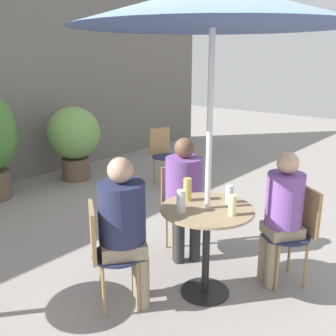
% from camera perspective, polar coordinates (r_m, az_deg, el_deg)
% --- Properties ---
extents(ground_plane, '(20.00, 20.00, 0.00)m').
position_cam_1_polar(ground_plane, '(3.45, 7.46, -17.43)').
color(ground_plane, gray).
extents(cafe_table_near, '(0.73, 0.73, 0.75)m').
position_cam_1_polar(cafe_table_near, '(3.16, 5.63, -8.85)').
color(cafe_table_near, black).
rests_on(cafe_table_near, ground_plane).
extents(bistro_chair_0, '(0.46, 0.45, 0.84)m').
position_cam_1_polar(bistro_chair_0, '(3.51, 18.09, -8.00)').
color(bistro_chair_0, '#232847').
rests_on(bistro_chair_0, ground_plane).
extents(bistro_chair_1, '(0.45, 0.46, 0.84)m').
position_cam_1_polar(bistro_chair_1, '(3.88, 1.77, -4.82)').
color(bistro_chair_1, '#232847').
rests_on(bistro_chair_1, ground_plane).
extents(bistro_chair_2, '(0.46, 0.45, 0.84)m').
position_cam_1_polar(bistro_chair_2, '(3.04, -9.00, -11.23)').
color(bistro_chair_2, '#232847').
rests_on(bistro_chair_2, ground_plane).
extents(bistro_chair_4, '(0.42, 0.44, 0.84)m').
position_cam_1_polar(bistro_chair_4, '(5.91, -0.79, 2.54)').
color(bistro_chair_4, '#232847').
rests_on(bistro_chair_4, ground_plane).
extents(seated_person_0, '(0.38, 0.38, 1.16)m').
position_cam_1_polar(seated_person_0, '(3.37, 16.30, -5.48)').
color(seated_person_0, gray).
rests_on(seated_person_0, ground_plane).
extents(seated_person_1, '(0.43, 0.44, 1.17)m').
position_cam_1_polar(seated_person_1, '(3.69, 2.39, -2.95)').
color(seated_person_1, '#2D2D33').
rests_on(seated_person_1, ground_plane).
extents(seated_person_2, '(0.45, 0.44, 1.20)m').
position_cam_1_polar(seated_person_2, '(2.97, -6.39, -7.67)').
color(seated_person_2, gray).
rests_on(seated_person_2, ground_plane).
extents(beer_glass_0, '(0.06, 0.06, 0.14)m').
position_cam_1_polar(beer_glass_0, '(3.20, 8.90, -3.77)').
color(beer_glass_0, silver).
rests_on(beer_glass_0, cafe_table_near).
extents(beer_glass_1, '(0.07, 0.07, 0.19)m').
position_cam_1_polar(beer_glass_1, '(3.20, 2.83, -3.13)').
color(beer_glass_1, '#DBC65B').
rests_on(beer_glass_1, cafe_table_near).
extents(beer_glass_2, '(0.07, 0.07, 0.17)m').
position_cam_1_polar(beer_glass_2, '(2.97, 1.92, -4.84)').
color(beer_glass_2, silver).
rests_on(beer_glass_2, cafe_table_near).
extents(beer_glass_3, '(0.06, 0.06, 0.16)m').
position_cam_1_polar(beer_glass_3, '(2.95, 9.32, -5.35)').
color(beer_glass_3, beige).
rests_on(beer_glass_3, cafe_table_near).
extents(potted_plant_2, '(0.81, 0.81, 1.14)m').
position_cam_1_polar(potted_plant_2, '(6.26, -13.50, 4.43)').
color(potted_plant_2, brown).
rests_on(potted_plant_2, ground_plane).
extents(umbrella, '(1.98, 1.98, 2.36)m').
position_cam_1_polar(umbrella, '(2.88, 6.58, 22.28)').
color(umbrella, silver).
rests_on(umbrella, ground_plane).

